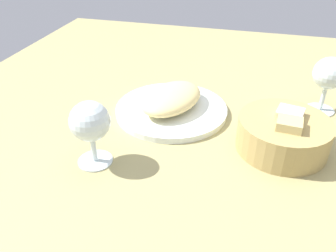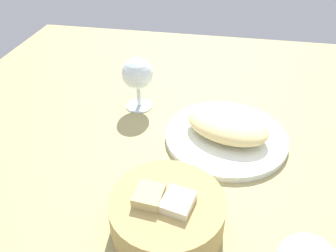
# 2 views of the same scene
# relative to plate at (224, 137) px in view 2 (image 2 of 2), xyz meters

# --- Properties ---
(ground_plane) EXTENTS (1.40, 1.40, 0.02)m
(ground_plane) POSITION_rel_plate_xyz_m (0.02, 0.10, -0.02)
(ground_plane) COLOR tan
(plate) EXTENTS (0.26, 0.26, 0.01)m
(plate) POSITION_rel_plate_xyz_m (0.00, 0.00, 0.00)
(plate) COLOR white
(plate) RESTS_ON ground_plane
(omelette) EXTENTS (0.21, 0.17, 0.05)m
(omelette) POSITION_rel_plate_xyz_m (0.00, 0.00, 0.03)
(omelette) COLOR #EED589
(omelette) RESTS_ON plate
(lettuce_garnish) EXTENTS (0.05, 0.05, 0.01)m
(lettuce_garnish) POSITION_rel_plate_xyz_m (-0.05, -0.05, 0.01)
(lettuce_garnish) COLOR #4A8B38
(lettuce_garnish) RESTS_ON plate
(bread_basket) EXTENTS (0.18, 0.18, 0.08)m
(bread_basket) POSITION_rel_plate_xyz_m (0.08, 0.25, 0.03)
(bread_basket) COLOR tan
(bread_basket) RESTS_ON ground_plane
(wine_glass_near) EXTENTS (0.08, 0.08, 0.13)m
(wine_glass_near) POSITION_rel_plate_xyz_m (0.22, -0.10, 0.08)
(wine_glass_near) COLOR silver
(wine_glass_near) RESTS_ON ground_plane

